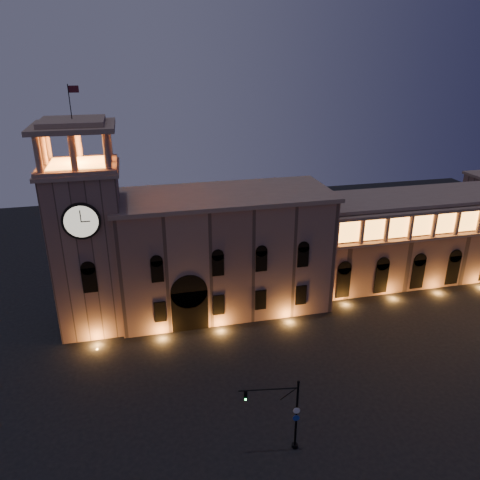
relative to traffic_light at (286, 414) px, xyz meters
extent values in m
plane|color=black|center=(1.85, 6.73, -4.22)|extent=(160.00, 160.00, 0.00)
cube|color=#866357|center=(-0.15, 28.73, 4.28)|extent=(30.00, 12.00, 17.00)
cube|color=gray|center=(-0.15, 28.73, 13.08)|extent=(30.80, 12.80, 0.60)
cube|color=black|center=(-6.15, 23.33, -1.22)|extent=(5.00, 1.40, 6.00)
cylinder|color=black|center=(-6.15, 23.33, 1.78)|extent=(5.00, 1.40, 5.00)
cube|color=#FF9632|center=(-6.15, 23.13, -1.42)|extent=(4.20, 0.20, 5.00)
cube|color=#866357|center=(-18.65, 27.73, 6.78)|extent=(9.00, 9.00, 22.00)
cube|color=gray|center=(-18.65, 27.73, 18.03)|extent=(9.80, 9.80, 0.50)
cylinder|color=black|center=(-18.65, 23.05, 12.78)|extent=(4.60, 0.35, 4.60)
cylinder|color=beige|center=(-18.65, 22.91, 12.78)|extent=(4.00, 0.12, 4.00)
cube|color=gray|center=(-18.65, 27.73, 18.53)|extent=(9.40, 9.40, 0.50)
cube|color=#FF9632|center=(-18.65, 27.73, 18.83)|extent=(6.80, 6.80, 0.15)
cylinder|color=gray|center=(-22.45, 23.93, 20.88)|extent=(0.76, 0.76, 4.20)
cylinder|color=gray|center=(-18.65, 23.93, 20.88)|extent=(0.76, 0.76, 4.20)
cylinder|color=gray|center=(-14.85, 23.93, 20.88)|extent=(0.76, 0.76, 4.20)
cylinder|color=gray|center=(-22.45, 31.53, 20.88)|extent=(0.76, 0.76, 4.20)
cylinder|color=gray|center=(-18.65, 31.53, 20.88)|extent=(0.76, 0.76, 4.20)
cylinder|color=gray|center=(-14.85, 31.53, 20.88)|extent=(0.76, 0.76, 4.20)
cylinder|color=gray|center=(-22.45, 27.73, 20.88)|extent=(0.76, 0.76, 4.20)
cylinder|color=gray|center=(-14.85, 27.73, 20.88)|extent=(0.76, 0.76, 4.20)
cube|color=gray|center=(-18.65, 27.73, 23.28)|extent=(9.80, 9.80, 0.60)
cube|color=gray|center=(-18.65, 27.73, 23.88)|extent=(7.50, 7.50, 0.60)
cylinder|color=black|center=(-18.65, 27.73, 26.18)|extent=(0.10, 0.10, 4.00)
plane|color=#4C151F|center=(-18.05, 27.73, 27.58)|extent=(1.20, 0.00, 1.20)
cube|color=#815E52|center=(33.85, 30.73, 2.78)|extent=(40.00, 10.00, 14.00)
cube|color=gray|center=(33.85, 30.73, 10.03)|extent=(40.60, 10.60, 0.50)
cube|color=gray|center=(33.85, 25.23, 5.08)|extent=(40.00, 1.20, 0.40)
cube|color=gray|center=(33.85, 25.23, 9.38)|extent=(40.00, 1.40, 0.50)
cube|color=#FF9632|center=(33.85, 25.78, 7.28)|extent=(38.00, 0.15, 3.60)
cylinder|color=gray|center=(15.85, 25.23, 7.28)|extent=(0.70, 0.70, 4.00)
cylinder|color=gray|center=(19.85, 25.23, 7.28)|extent=(0.70, 0.70, 4.00)
cylinder|color=gray|center=(23.85, 25.23, 7.28)|extent=(0.70, 0.70, 4.00)
cylinder|color=gray|center=(27.85, 25.23, 7.28)|extent=(0.70, 0.70, 4.00)
cylinder|color=gray|center=(31.85, 25.23, 7.28)|extent=(0.70, 0.70, 4.00)
cylinder|color=gray|center=(35.85, 25.23, 7.28)|extent=(0.70, 0.70, 4.00)
cylinder|color=gray|center=(39.85, 25.23, 7.28)|extent=(0.70, 0.70, 4.00)
cylinder|color=black|center=(0.97, -0.14, -0.34)|extent=(0.22, 0.22, 7.76)
cylinder|color=black|center=(0.97, -0.14, -4.05)|extent=(0.62, 0.62, 0.33)
sphere|color=black|center=(0.97, -0.14, 3.66)|extent=(0.31, 0.31, 0.31)
cylinder|color=black|center=(-1.76, 0.28, 2.99)|extent=(5.50, 0.98, 0.13)
cube|color=black|center=(-3.85, 0.60, 2.44)|extent=(0.38, 0.36, 0.94)
cylinder|color=#0CE53F|center=(-3.87, 0.43, 2.13)|extent=(0.21, 0.12, 0.20)
cylinder|color=silver|center=(0.90, -0.29, 0.44)|extent=(0.66, 0.15, 0.67)
cylinder|color=navy|center=(0.90, -0.29, -0.45)|extent=(0.66, 0.15, 0.67)
camera|label=1|loc=(-12.25, -32.69, 31.95)|focal=35.00mm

